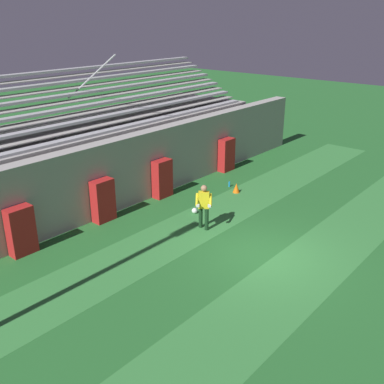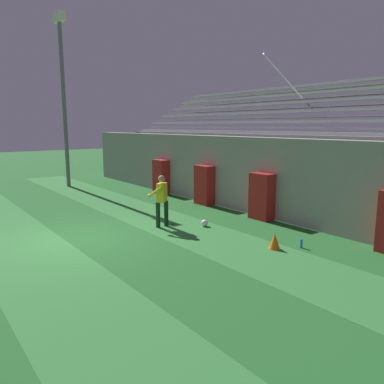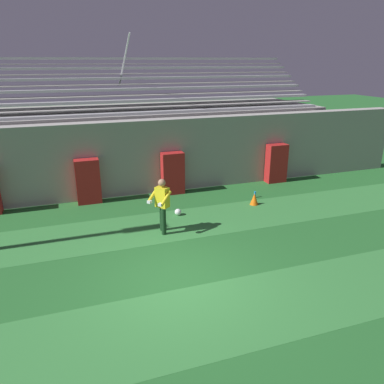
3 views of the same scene
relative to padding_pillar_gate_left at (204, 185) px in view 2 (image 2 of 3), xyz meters
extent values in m
plane|color=#236028|center=(1.57, -5.95, -0.80)|extent=(80.00, 80.00, 0.00)
cube|color=#337A38|center=(1.57, -7.40, -0.80)|extent=(28.00, 2.28, 0.01)
cube|color=#337A38|center=(1.57, -2.84, -0.80)|extent=(28.00, 2.28, 0.01)
cube|color=#999691|center=(1.57, 0.55, 0.60)|extent=(24.00, 0.60, 2.80)
cube|color=#B21E1E|center=(0.00, 0.00, 0.00)|extent=(0.84, 0.44, 1.61)
cube|color=#B21E1E|center=(3.14, 0.00, 0.00)|extent=(0.84, 0.44, 1.61)
cube|color=#B21E1E|center=(-3.30, 0.00, 0.00)|extent=(0.84, 0.44, 1.61)
cube|color=#999691|center=(1.57, 3.25, 0.65)|extent=(18.00, 4.60, 2.90)
cube|color=#B7B7BC|center=(1.57, 1.30, 2.15)|extent=(17.10, 0.36, 0.10)
cube|color=#999691|center=(1.57, 1.10, 1.92)|extent=(17.10, 0.60, 0.04)
cube|color=#B7B7BC|center=(1.57, 2.00, 2.55)|extent=(17.10, 0.36, 0.10)
cube|color=#999691|center=(1.57, 1.80, 2.32)|extent=(17.10, 0.60, 0.04)
cube|color=#B7B7BC|center=(1.57, 2.70, 2.95)|extent=(17.10, 0.36, 0.10)
cube|color=#999691|center=(1.57, 2.50, 2.72)|extent=(17.10, 0.60, 0.04)
cube|color=#B7B7BC|center=(1.57, 3.40, 3.35)|extent=(17.10, 0.36, 0.10)
cube|color=#999691|center=(1.57, 3.20, 3.12)|extent=(17.10, 0.60, 0.04)
cube|color=#B7B7BC|center=(1.57, 4.10, 3.75)|extent=(17.10, 0.36, 0.10)
cube|color=#999691|center=(1.57, 3.90, 3.52)|extent=(17.10, 0.60, 0.04)
cube|color=#B7B7BC|center=(1.57, 4.80, 4.15)|extent=(17.10, 0.36, 0.10)
cube|color=#999691|center=(1.57, 4.60, 3.92)|extent=(17.10, 0.60, 0.04)
cylinder|color=#B7B7BC|center=(1.96, 2.80, 4.00)|extent=(0.06, 3.33, 2.05)
cylinder|color=slate|center=(-8.06, -2.82, 3.35)|extent=(0.20, 0.20, 8.30)
cube|color=#F2EDCC|center=(-8.06, -2.82, 7.72)|extent=(0.90, 0.36, 0.44)
cylinder|color=#143319|center=(1.87, -3.41, -0.39)|extent=(0.20, 0.20, 0.82)
cylinder|color=#143319|center=(1.89, -3.12, -0.39)|extent=(0.20, 0.20, 0.82)
cube|color=yellow|center=(1.88, -3.26, 0.32)|extent=(0.42, 0.45, 0.60)
sphere|color=#A37556|center=(1.88, -3.26, 0.76)|extent=(0.22, 0.22, 0.22)
cylinder|color=yellow|center=(1.92, -3.54, 0.37)|extent=(0.43, 0.36, 0.37)
cylinder|color=yellow|center=(1.62, -3.16, 0.37)|extent=(0.43, 0.36, 0.37)
cube|color=silver|center=(1.73, -3.63, 0.24)|extent=(0.15, 0.15, 0.08)
cube|color=silver|center=(1.49, -3.31, 0.24)|extent=(0.15, 0.15, 0.08)
sphere|color=white|center=(2.68, -2.16, -0.69)|extent=(0.22, 0.22, 0.22)
cone|color=orange|center=(5.54, -2.11, -0.59)|extent=(0.30, 0.30, 0.42)
cylinder|color=#1E8CD8|center=(5.91, -1.47, -0.68)|extent=(0.07, 0.07, 0.24)
camera|label=1|loc=(-9.47, -12.44, 6.38)|focal=42.00mm
camera|label=2|loc=(11.75, -9.58, 2.41)|focal=35.00mm
camera|label=3|loc=(-0.60, -13.19, 4.07)|focal=35.00mm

